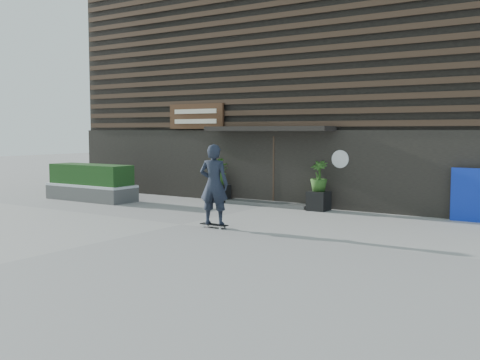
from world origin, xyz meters
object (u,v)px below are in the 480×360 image
Objects in this scene: planter_pot_left at (219,193)px; planter_pot_right at (319,201)px; skateboarder at (214,185)px; raised_bed at (91,193)px.

planter_pot_right is (3.80, 0.00, 0.00)m from planter_pot_left.
planter_pot_left is at bearing 124.00° from skateboarder.
skateboarder is at bearing -17.81° from raised_bed.
planter_pot_left is 4.65m from raised_bed.
skateboarder is at bearing -101.31° from planter_pot_right.
planter_pot_left reaches higher than raised_bed.
planter_pot_right reaches higher than raised_bed.
skateboarder is (2.93, -4.35, 0.82)m from planter_pot_left.
skateboarder is at bearing -56.00° from planter_pot_left.
planter_pot_right is at bearing 78.69° from skateboarder.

